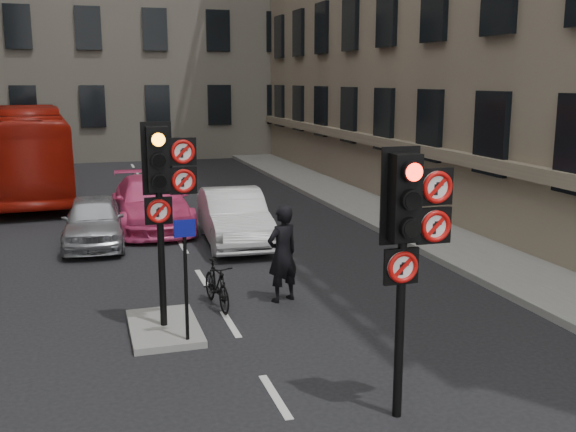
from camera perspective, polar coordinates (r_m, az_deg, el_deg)
pavement_right at (r=21.26m, az=10.28°, el=-0.41°), size 3.00×50.00×0.16m
centre_island at (r=12.32m, az=-10.44°, el=-9.30°), size 1.20×2.00×0.12m
signal_near at (r=8.60m, az=10.26°, el=-0.84°), size 0.91×0.40×3.58m
signal_far at (r=11.66m, az=-10.49°, el=2.96°), size 0.91×0.40×3.58m
car_silver at (r=18.83m, az=-16.11°, el=-0.39°), size 1.77×3.99×1.33m
car_white at (r=18.33m, az=-4.61°, el=-0.07°), size 1.80×4.52×1.46m
car_pink at (r=20.70m, az=-11.52°, el=1.12°), size 2.19×5.21×1.50m
bus_red at (r=28.17m, az=-21.23°, el=5.20°), size 3.60×12.28×3.38m
motorcycle at (r=13.29m, az=-6.06°, el=-5.79°), size 0.59×1.57×0.92m
motorcyclist at (r=13.44m, az=-0.47°, el=-3.20°), size 0.84×0.70×1.97m
info_sign at (r=11.15m, az=-8.68°, el=-3.95°), size 0.35×0.11×2.06m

